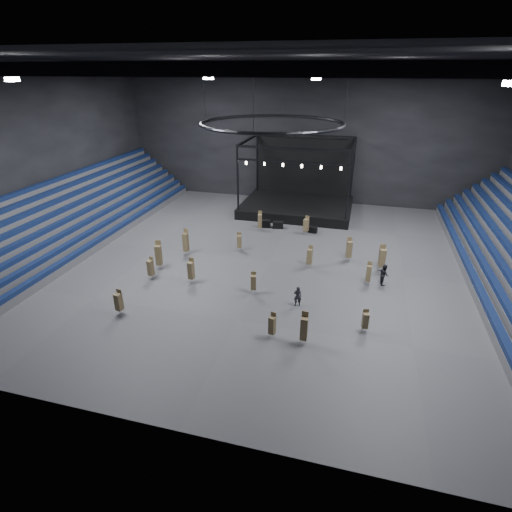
% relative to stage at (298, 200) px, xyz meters
% --- Properties ---
extents(floor, '(50.00, 50.00, 0.00)m').
position_rel_stage_xyz_m(floor, '(-0.00, -16.24, -1.45)').
color(floor, '#454548').
rests_on(floor, ground).
extents(ceiling, '(50.00, 42.00, 0.20)m').
position_rel_stage_xyz_m(ceiling, '(-0.00, -16.24, 16.55)').
color(ceiling, black).
rests_on(ceiling, wall_back).
extents(wall_back, '(50.00, 0.20, 18.00)m').
position_rel_stage_xyz_m(wall_back, '(-0.00, 4.76, 7.55)').
color(wall_back, black).
rests_on(wall_back, ground).
extents(wall_front, '(50.00, 0.20, 18.00)m').
position_rel_stage_xyz_m(wall_front, '(-0.00, -37.24, 7.55)').
color(wall_front, black).
rests_on(wall_front, ground).
extents(wall_left, '(0.20, 42.00, 18.00)m').
position_rel_stage_xyz_m(wall_left, '(-25.00, -16.24, 7.55)').
color(wall_left, black).
rests_on(wall_left, ground).
extents(bleachers_left, '(7.20, 40.00, 6.40)m').
position_rel_stage_xyz_m(bleachers_left, '(-22.94, -16.24, 0.28)').
color(bleachers_left, '#525255').
rests_on(bleachers_left, floor).
extents(stage, '(14.00, 10.00, 9.20)m').
position_rel_stage_xyz_m(stage, '(0.00, 0.00, 0.00)').
color(stage, black).
rests_on(stage, floor).
extents(truss_ring, '(12.30, 12.30, 5.15)m').
position_rel_stage_xyz_m(truss_ring, '(-0.00, -16.24, 11.55)').
color(truss_ring, black).
rests_on(truss_ring, ceiling).
extents(roof_girders, '(49.00, 30.35, 0.70)m').
position_rel_stage_xyz_m(roof_girders, '(-0.00, -16.24, 15.75)').
color(roof_girders, black).
rests_on(roof_girders, ceiling).
extents(floodlights, '(28.60, 16.60, 0.25)m').
position_rel_stage_xyz_m(floodlights, '(-0.00, -20.24, 15.15)').
color(floodlights, white).
rests_on(floodlights, roof_girders).
extents(flight_case_left, '(1.38, 0.81, 0.87)m').
position_rel_stage_xyz_m(flight_case_left, '(-2.70, -7.24, -1.01)').
color(flight_case_left, black).
rests_on(flight_case_left, floor).
extents(flight_case_mid, '(1.32, 0.84, 0.82)m').
position_rel_stage_xyz_m(flight_case_mid, '(-1.11, -7.20, -1.04)').
color(flight_case_mid, black).
rests_on(flight_case_mid, floor).
extents(flight_case_right, '(1.14, 0.71, 0.71)m').
position_rel_stage_xyz_m(flight_case_right, '(3.02, -7.53, -1.10)').
color(flight_case_right, black).
rests_on(flight_case_right, floor).
extents(chair_stack_0, '(0.53, 0.53, 1.94)m').
position_rel_stage_xyz_m(chair_stack_0, '(0.03, -22.46, -0.41)').
color(chair_stack_0, silver).
rests_on(chair_stack_0, floor).
extents(chair_stack_1, '(0.52, 0.52, 2.79)m').
position_rel_stage_xyz_m(chair_stack_1, '(-8.58, -16.82, -0.04)').
color(chair_stack_1, silver).
rests_on(chair_stack_1, floor).
extents(chair_stack_2, '(0.65, 0.65, 2.62)m').
position_rel_stage_xyz_m(chair_stack_2, '(10.48, -15.47, -0.08)').
color(chair_stack_2, silver).
rests_on(chair_stack_2, floor).
extents(chair_stack_3, '(0.62, 0.62, 2.46)m').
position_rel_stage_xyz_m(chair_stack_3, '(7.42, -14.07, -0.17)').
color(chair_stack_3, silver).
rests_on(chair_stack_3, floor).
extents(chair_stack_4, '(0.65, 0.65, 2.14)m').
position_rel_stage_xyz_m(chair_stack_4, '(2.35, -8.22, -0.30)').
color(chair_stack_4, silver).
rests_on(chair_stack_4, floor).
extents(chair_stack_5, '(0.43, 0.43, 2.18)m').
position_rel_stage_xyz_m(chair_stack_5, '(9.33, -18.49, -0.32)').
color(chair_stack_5, silver).
rests_on(chair_stack_5, floor).
extents(chair_stack_6, '(0.52, 0.52, 2.35)m').
position_rel_stage_xyz_m(chair_stack_6, '(-5.73, -22.12, -0.23)').
color(chair_stack_6, silver).
rests_on(chair_stack_6, floor).
extents(chair_stack_7, '(0.51, 0.51, 2.01)m').
position_rel_stage_xyz_m(chair_stack_7, '(2.92, -28.08, -0.40)').
color(chair_stack_7, silver).
rests_on(chair_stack_7, floor).
extents(chair_stack_8, '(0.47, 0.47, 2.38)m').
position_rel_stage_xyz_m(chair_stack_8, '(-3.00, -8.49, -0.24)').
color(chair_stack_8, silver).
rests_on(chair_stack_8, floor).
extents(chair_stack_9, '(0.53, 0.53, 2.23)m').
position_rel_stage_xyz_m(chair_stack_9, '(3.90, -16.46, -0.29)').
color(chair_stack_9, silver).
rests_on(chair_stack_9, floor).
extents(chair_stack_10, '(0.49, 0.49, 1.81)m').
position_rel_stage_xyz_m(chair_stack_10, '(9.19, -25.71, -0.48)').
color(chair_stack_10, silver).
rests_on(chair_stack_10, floor).
extents(chair_stack_11, '(0.58, 0.58, 2.15)m').
position_rel_stage_xyz_m(chair_stack_11, '(-9.49, -22.43, -0.32)').
color(chair_stack_11, silver).
rests_on(chair_stack_11, floor).
extents(chair_stack_12, '(0.57, 0.57, 2.11)m').
position_rel_stage_xyz_m(chair_stack_12, '(-9.06, -28.21, -0.32)').
color(chair_stack_12, silver).
rests_on(chair_stack_12, floor).
extents(chair_stack_13, '(0.60, 0.60, 2.02)m').
position_rel_stage_xyz_m(chair_stack_13, '(-3.64, -14.55, -0.37)').
color(chair_stack_13, silver).
rests_on(chair_stack_13, floor).
extents(chair_stack_14, '(0.49, 0.49, 2.52)m').
position_rel_stage_xyz_m(chair_stack_14, '(5.16, -28.22, -0.15)').
color(chair_stack_14, silver).
rests_on(chair_stack_14, floor).
extents(chair_stack_15, '(0.66, 0.66, 2.82)m').
position_rel_stage_xyz_m(chair_stack_15, '(-9.73, -20.39, 0.00)').
color(chair_stack_15, silver).
rests_on(chair_stack_15, floor).
extents(man_center, '(0.69, 0.51, 1.72)m').
position_rel_stage_xyz_m(man_center, '(3.95, -23.48, -0.59)').
color(man_center, black).
rests_on(man_center, floor).
extents(crew_member, '(0.90, 1.05, 1.87)m').
position_rel_stage_xyz_m(crew_member, '(10.65, -18.05, -0.51)').
color(crew_member, black).
rests_on(crew_member, floor).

